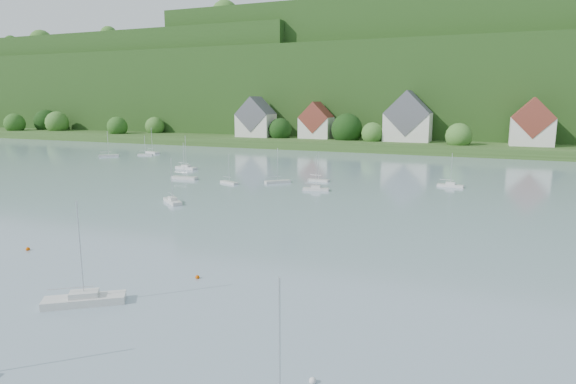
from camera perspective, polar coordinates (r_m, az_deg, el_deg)
The scene contains 11 objects.
far_shore_strip at distance 195.70m, azimuth 12.72°, elevation 5.65°, with size 600.00×60.00×3.00m, color #2F4B1C.
forested_ridge at distance 262.88m, azimuth 15.61°, elevation 11.41°, with size 620.00×181.22×69.89m.
village_building_0 at distance 199.75m, azimuth -3.75°, elevation 8.29°, with size 14.00×10.40×16.00m.
village_building_1 at distance 192.02m, azimuth 3.31°, elevation 7.97°, with size 12.00×9.36×14.00m.
village_building_2 at distance 182.54m, azimuth 13.75°, elevation 8.03°, with size 16.00×11.44×18.00m.
village_building_3 at distance 178.88m, azimuth 26.48°, elevation 6.91°, with size 13.00×10.40×15.50m.
near_sailboat_3 at distance 47.62m, azimuth -22.55°, elevation -11.39°, with size 6.71×5.55×9.27m.
mooring_buoy_3 at distance 51.00m, azimuth -10.47°, elevation -9.82°, with size 0.43×0.43×0.43m, color #D34D00.
mooring_buoy_4 at distance 33.50m, azimuth 2.86°, elevation -21.23°, with size 0.48×0.48×0.48m, color silver.
mooring_buoy_5 at distance 66.74m, azimuth -27.94°, elevation -5.99°, with size 0.49×0.49×0.49m, color #D34D00.
far_sailboat_cluster at distance 109.78m, azimuth 12.37°, elevation 1.33°, with size 194.51×73.74×8.71m.
Camera 1 is at (32.72, 7.73, 17.69)m, focal length 30.64 mm.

